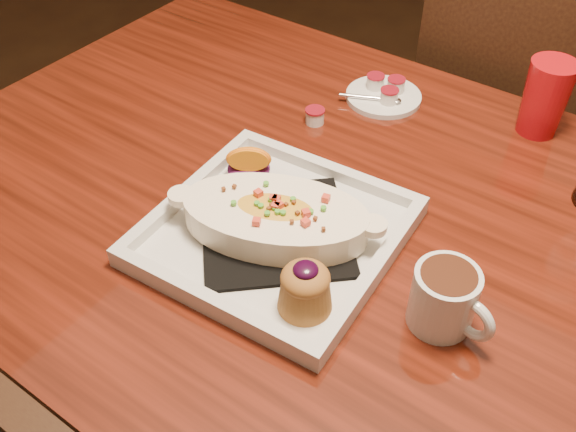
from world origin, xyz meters
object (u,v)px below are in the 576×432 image
Objects in this scene: chair_far at (510,150)px; plate at (277,227)px; red_tumbler at (545,98)px; coffee_mug at (446,298)px; table at (376,278)px; saucer at (383,94)px.

plate is (-0.11, -0.73, 0.27)m from chair_far.
coffee_mug is at bearing -84.27° from red_tumbler.
table is 0.65m from chair_far.
table is 0.41m from red_tumbler.
coffee_mug is (0.13, -0.10, 0.14)m from table.
chair_far reaches higher than plate.
table is 1.61× the size of chair_far.
plate and coffee_mug have the same top height.
red_tumbler reaches higher than plate.
table is 0.22m from coffee_mug.
coffee_mug is (0.13, -0.73, 0.29)m from chair_far.
chair_far is at bearing 77.67° from plate.
red_tumbler reaches higher than coffee_mug.
red_tumbler is at bearing 108.09° from coffee_mug.
table is 0.20m from plate.
chair_far reaches higher than saucer.
table is 11.83× the size of red_tumbler.
coffee_mug reaches higher than table.
chair_far reaches higher than coffee_mug.
red_tumbler reaches higher than table.
coffee_mug is at bearing -35.45° from table.
red_tumbler is at bearing 14.16° from saucer.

